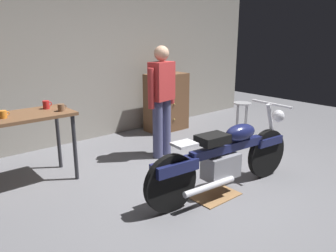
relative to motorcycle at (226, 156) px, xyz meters
The scene contains 11 objects.
ground_plane 0.52m from the motorcycle, 131.89° to the left, with size 12.00×12.00×0.00m, color slate.
back_wall 3.19m from the motorcycle, 93.32° to the left, with size 8.00×0.12×3.10m, color gray.
workbench 2.51m from the motorcycle, 135.70° to the left, with size 1.30×0.64×0.90m.
motorcycle is the anchor object (origin of this frame).
person_standing 1.52m from the motorcycle, 81.80° to the left, with size 0.56×0.29×1.67m.
shop_stool 2.29m from the motorcycle, 32.86° to the left, with size 0.32×0.32×0.64m.
wooden_dresser 2.77m from the motorcycle, 64.45° to the left, with size 0.80×0.47×1.10m.
drip_tray 0.48m from the motorcycle, behind, with size 0.56×0.40×0.01m, color olive.
mug_brown_stoneware 2.10m from the motorcycle, 128.44° to the left, with size 0.11×0.08×0.09m.
mug_red_diner 2.35m from the motorcycle, 126.41° to the left, with size 0.12×0.08×0.11m.
mug_orange_travel 2.61m from the motorcycle, 138.86° to the left, with size 0.12×0.09×0.09m.
Camera 1 is at (-2.71, -2.55, 1.84)m, focal length 35.64 mm.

